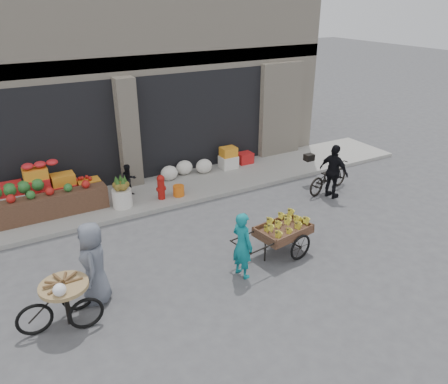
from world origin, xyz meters
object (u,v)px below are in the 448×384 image
pineapple_bin (122,198)px  seated_person (129,180)px  vendor_woman (242,245)px  fire_hydrant (161,186)px  banana_cart (282,230)px  bicycle (328,177)px  vendor_grey (94,263)px  tricycle_cart (65,297)px  cyclist (334,172)px  orange_bucket (179,191)px

pineapple_bin → seated_person: (0.40, 0.60, 0.21)m
vendor_woman → fire_hydrant: bearing=-9.3°
banana_cart → bicycle: (3.27, 2.13, -0.17)m
vendor_grey → banana_cart: bearing=101.6°
tricycle_cart → bicycle: size_ratio=0.83×
banana_cart → vendor_woman: (-1.19, -0.27, 0.11)m
bicycle → cyclist: cyclist is taller
orange_bucket → seated_person: 1.42m
vendor_woman → vendor_grey: vendor_grey is taller
pineapple_bin → vendor_grey: bearing=-114.7°
orange_bucket → vendor_grey: 4.64m
banana_cart → vendor_grey: size_ratio=1.30×
fire_hydrant → tricycle_cart: tricycle_cart is taller
seated_person → vendor_woman: bearing=-90.0°
vendor_woman → cyclist: 4.71m
orange_bucket → cyclist: (3.89, -2.02, 0.52)m
fire_hydrant → seated_person: size_ratio=0.76×
vendor_grey → orange_bucket: bearing=153.8°
fire_hydrant → vendor_grey: (-2.68, -3.38, 0.32)m
vendor_grey → bicycle: bearing=120.7°
tricycle_cart → vendor_grey: 0.80m
vendor_grey → cyclist: 7.20m
seated_person → banana_cart: 4.89m
bicycle → cyclist: (-0.20, -0.40, 0.34)m
vendor_woman → vendor_grey: size_ratio=0.88×
tricycle_cart → vendor_grey: size_ratio=0.87×
fire_hydrant → vendor_woman: 4.07m
seated_person → cyclist: bearing=-38.1°
fire_hydrant → vendor_grey: size_ratio=0.43×
fire_hydrant → bicycle: (4.59, -1.67, -0.05)m
orange_bucket → banana_cart: size_ratio=0.15×
vendor_grey → seated_person: bearing=171.3°
orange_bucket → banana_cart: banana_cart is taller
vendor_woman → vendor_grey: bearing=65.2°
bicycle → vendor_grey: bearing=90.8°
seated_person → vendor_grey: (-1.98, -4.03, 0.24)m
seated_person → fire_hydrant: bearing=-52.9°
seated_person → vendor_woman: 4.79m
orange_bucket → seated_person: size_ratio=0.34×
banana_cart → vendor_woman: bearing=-175.8°
seated_person → bicycle: seated_person is taller
banana_cart → bicycle: size_ratio=1.24×
orange_bucket → bicycle: bearing=-21.6°
pineapple_bin → orange_bucket: bearing=-3.6°
tricycle_cart → bicycle: tricycle_cart is taller
seated_person → bicycle: size_ratio=0.54×
orange_bucket → vendor_woman: (-0.37, -4.02, 0.45)m
pineapple_bin → tricycle_cart: (-2.21, -3.85, 0.20)m
bicycle → pineapple_bin: bearing=60.7°
pineapple_bin → vendor_grey: (-1.58, -3.43, 0.45)m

